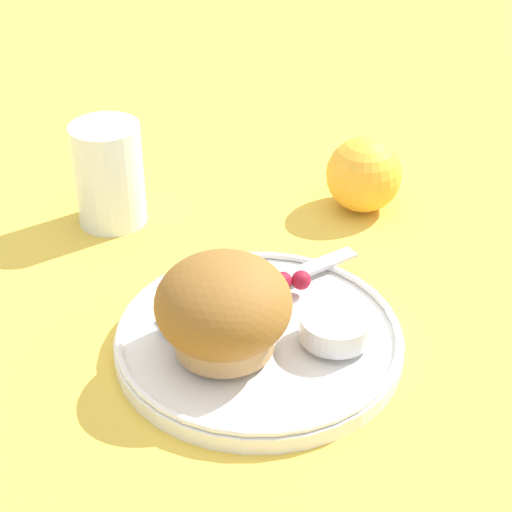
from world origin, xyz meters
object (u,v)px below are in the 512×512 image
(muffin, at_px, (223,309))
(juice_glass, at_px, (109,174))
(butter_knife, at_px, (261,288))
(orange_fruit, at_px, (364,175))

(muffin, relative_size, juice_glass, 1.01)
(butter_knife, height_order, orange_fruit, orange_fruit)
(orange_fruit, height_order, juice_glass, juice_glass)
(butter_knife, distance_m, juice_glass, 0.21)
(butter_knife, relative_size, juice_glass, 1.77)
(muffin, xyz_separation_m, juice_glass, (-0.09, 0.23, -0.00))
(butter_knife, bearing_deg, juice_glass, 101.25)
(butter_knife, distance_m, orange_fruit, 0.20)
(juice_glass, bearing_deg, butter_knife, -50.81)
(butter_knife, relative_size, orange_fruit, 2.39)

